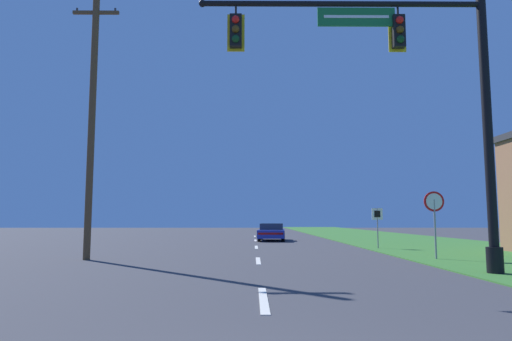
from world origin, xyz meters
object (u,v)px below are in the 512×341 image
Objects in this scene: utility_pole_near at (92,117)px; route_sign_post at (377,219)px; stop_sign at (434,209)px; car_ahead at (272,232)px; signal_mast at (419,89)px.

route_sign_post is at bearing 26.46° from utility_pole_near.
stop_sign is at bearing -0.39° from utility_pole_near.
route_sign_post reaches higher than car_ahead.
signal_mast is 1.81× the size of car_ahead.
utility_pole_near is (-12.98, 0.09, 3.54)m from stop_sign.
utility_pole_near is (-10.87, 4.63, 0.24)m from signal_mast.
stop_sign is 6.36m from route_sign_post.
route_sign_post is (-0.42, 6.34, -0.34)m from stop_sign.
utility_pole_near is at bearing -116.03° from car_ahead.
stop_sign reaches higher than route_sign_post.
signal_mast reaches higher than route_sign_post.
utility_pole_near reaches higher than stop_sign.
signal_mast is 3.40× the size of stop_sign.
car_ahead is at bearing 63.97° from utility_pole_near.
route_sign_post is 14.55m from utility_pole_near.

